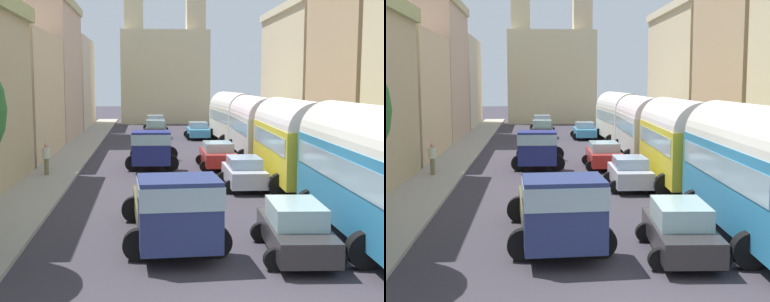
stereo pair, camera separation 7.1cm
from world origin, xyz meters
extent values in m
plane|color=#3A353E|center=(0.00, 27.00, 0.00)|extent=(154.00, 154.00, 0.00)
cube|color=#A49E92|center=(-7.25, 27.00, 0.07)|extent=(2.50, 70.00, 0.14)
cube|color=#B1AA9C|center=(7.25, 27.00, 0.07)|extent=(2.50, 70.00, 0.14)
cube|color=#D2B389|center=(-11.20, 26.74, 4.03)|extent=(5.40, 11.22, 8.07)
cube|color=tan|center=(-10.53, 38.45, 5.54)|extent=(4.06, 11.60, 11.07)
cube|color=tan|center=(-10.53, 38.45, 11.42)|extent=(4.47, 11.60, 0.70)
cube|color=beige|center=(-10.77, 51.39, 4.82)|extent=(4.55, 12.48, 9.65)
cube|color=tan|center=(11.01, 22.41, 6.82)|extent=(5.02, 9.05, 13.65)
cube|color=beige|center=(10.70, 34.44, 5.21)|extent=(4.40, 13.81, 10.41)
cube|color=beige|center=(10.70, 34.44, 10.71)|extent=(4.84, 13.81, 0.58)
cube|color=beige|center=(0.00, 58.44, 5.51)|extent=(10.49, 8.00, 11.02)
cube|color=beige|center=(-3.67, 56.44, 7.59)|extent=(2.22, 2.22, 15.18)
cube|color=beige|center=(3.67, 56.44, 7.59)|extent=(2.22, 2.22, 15.18)
cube|color=teal|center=(4.60, 6.50, 1.75)|extent=(2.82, 9.10, 2.50)
cylinder|color=silver|center=(4.60, 6.50, 3.00)|extent=(2.76, 8.92, 2.42)
cube|color=#99B7C6|center=(4.60, 6.50, 2.30)|extent=(2.84, 8.38, 0.80)
cylinder|color=black|center=(3.53, 9.34, 0.50)|extent=(1.00, 0.35, 1.00)
cylinder|color=black|center=(5.88, 9.25, 0.50)|extent=(1.00, 0.35, 1.00)
cylinder|color=black|center=(3.32, 3.75, 0.50)|extent=(1.00, 0.35, 1.00)
cube|color=yellow|center=(4.60, 15.50, 1.69)|extent=(2.81, 8.51, 2.39)
cylinder|color=silver|center=(4.60, 15.50, 2.89)|extent=(2.75, 8.34, 2.43)
cube|color=#99B7C6|center=(4.60, 15.50, 2.22)|extent=(2.83, 7.84, 0.76)
cylinder|color=black|center=(3.52, 18.15, 0.50)|extent=(1.00, 0.35, 1.00)
cylinder|color=black|center=(5.88, 18.06, 0.50)|extent=(1.00, 0.35, 1.00)
cylinder|color=black|center=(3.32, 12.94, 0.50)|extent=(1.00, 0.35, 1.00)
cylinder|color=black|center=(5.68, 12.85, 0.50)|extent=(1.00, 0.35, 1.00)
cube|color=silver|center=(4.60, 24.50, 1.69)|extent=(2.67, 9.20, 2.37)
cylinder|color=silver|center=(4.60, 24.50, 2.87)|extent=(2.62, 9.01, 2.30)
cube|color=#99B7C6|center=(4.60, 24.50, 2.21)|extent=(2.69, 8.47, 0.76)
cylinder|color=black|center=(3.59, 27.36, 0.50)|extent=(1.00, 0.35, 1.00)
cylinder|color=black|center=(5.81, 27.29, 0.50)|extent=(1.00, 0.35, 1.00)
cylinder|color=black|center=(3.39, 21.71, 0.50)|extent=(1.00, 0.35, 1.00)
cylinder|color=black|center=(5.61, 21.64, 0.50)|extent=(1.00, 0.35, 1.00)
cube|color=beige|center=(4.60, 33.50, 1.70)|extent=(2.81, 8.83, 2.40)
cylinder|color=silver|center=(4.60, 33.50, 2.90)|extent=(2.76, 8.65, 2.39)
cube|color=#99B7C6|center=(4.60, 33.50, 2.23)|extent=(2.83, 8.13, 0.77)
cylinder|color=black|center=(3.33, 36.16, 0.50)|extent=(1.00, 0.35, 1.00)
cylinder|color=black|center=(5.64, 36.25, 0.50)|extent=(1.00, 0.35, 1.00)
cylinder|color=black|center=(3.56, 30.75, 0.50)|extent=(1.00, 0.35, 1.00)
cylinder|color=black|center=(5.87, 30.84, 0.50)|extent=(1.00, 0.35, 1.00)
cube|color=navy|center=(-1.53, 4.64, 1.40)|extent=(2.24, 1.94, 1.90)
cube|color=#99B7C6|center=(-1.53, 4.64, 1.94)|extent=(2.29, 2.02, 0.61)
cube|color=brown|center=(-1.70, 8.19, 0.73)|extent=(2.41, 5.35, 0.55)
ellipsoid|color=silver|center=(-1.83, 9.70, 1.27)|extent=(1.19, 1.16, 0.53)
ellipsoid|color=silver|center=(-1.33, 7.12, 1.27)|extent=(0.64, 0.81, 0.54)
ellipsoid|color=beige|center=(-1.41, 8.46, 1.29)|extent=(0.92, 0.83, 0.58)
ellipsoid|color=beige|center=(-1.29, 6.87, 1.72)|extent=(1.21, 1.22, 0.60)
cylinder|color=black|center=(-0.47, 5.02, 0.45)|extent=(0.90, 0.31, 0.90)
cylinder|color=black|center=(-2.62, 4.91, 0.45)|extent=(0.90, 0.31, 0.90)
cylinder|color=black|center=(-0.67, 9.27, 0.45)|extent=(0.90, 0.32, 0.90)
cylinder|color=black|center=(-2.82, 9.17, 0.45)|extent=(0.90, 0.32, 0.90)
cube|color=navy|center=(-2.08, 19.98, 1.35)|extent=(2.16, 2.05, 1.79)
cube|color=#99B7C6|center=(-2.08, 19.98, 1.85)|extent=(2.21, 2.13, 0.57)
cube|color=#4C4037|center=(-1.94, 23.32, 0.73)|extent=(2.28, 4.83, 0.55)
ellipsoid|color=silver|center=(-1.73, 24.09, 1.30)|extent=(1.05, 1.16, 0.60)
ellipsoid|color=beige|center=(-1.63, 24.77, 1.23)|extent=(1.04, 0.97, 0.46)
ellipsoid|color=beige|center=(-1.56, 21.81, 1.27)|extent=(0.96, 1.10, 0.54)
ellipsoid|color=#EBE6CC|center=(-1.85, 22.38, 1.70)|extent=(1.13, 1.01, 0.58)
ellipsoid|color=beige|center=(-2.14, 22.57, 1.69)|extent=(0.98, 1.09, 0.58)
cylinder|color=black|center=(-1.04, 20.12, 0.45)|extent=(0.90, 0.31, 0.90)
cylinder|color=black|center=(-3.11, 20.21, 0.45)|extent=(0.90, 0.31, 0.90)
cylinder|color=black|center=(-0.86, 24.14, 0.45)|extent=(0.90, 0.31, 0.90)
cylinder|color=black|center=(-2.94, 24.23, 0.45)|extent=(0.90, 0.31, 0.90)
cube|color=beige|center=(-1.78, 28.91, 0.61)|extent=(1.77, 3.70, 0.68)
cube|color=#9EB4BC|center=(-1.78, 28.91, 1.20)|extent=(1.54, 1.93, 0.50)
cylinder|color=black|center=(-0.93, 27.76, 0.30)|extent=(0.60, 0.21, 0.60)
cylinder|color=black|center=(-2.65, 27.79, 0.30)|extent=(0.60, 0.21, 0.60)
cylinder|color=black|center=(-0.90, 30.04, 0.30)|extent=(0.60, 0.21, 0.60)
cylinder|color=black|center=(-2.62, 30.07, 0.30)|extent=(0.60, 0.21, 0.60)
cube|color=#2A2921|center=(-1.50, 38.27, 0.64)|extent=(2.00, 3.99, 0.73)
cube|color=#96C2C5|center=(-1.50, 38.27, 1.30)|extent=(1.67, 2.11, 0.59)
cylinder|color=black|center=(-0.70, 37.01, 0.30)|extent=(0.60, 0.21, 0.60)
cylinder|color=black|center=(-2.46, 37.12, 0.30)|extent=(0.60, 0.21, 0.60)
cylinder|color=black|center=(-0.55, 39.41, 0.30)|extent=(0.60, 0.21, 0.60)
cylinder|color=black|center=(-2.30, 39.52, 0.30)|extent=(0.60, 0.21, 0.60)
cube|color=slate|center=(-1.43, 44.94, 0.67)|extent=(1.91, 4.39, 0.81)
cube|color=#9AB0C3|center=(-1.43, 44.94, 1.35)|extent=(1.63, 2.30, 0.56)
cylinder|color=black|center=(-0.50, 43.62, 0.30)|extent=(0.60, 0.21, 0.60)
cylinder|color=black|center=(-2.28, 43.57, 0.30)|extent=(0.60, 0.21, 0.60)
cylinder|color=black|center=(-0.58, 46.31, 0.30)|extent=(0.60, 0.21, 0.60)
cylinder|color=black|center=(-2.36, 46.26, 0.30)|extent=(0.60, 0.21, 0.60)
cube|color=#2C2A2A|center=(1.80, 5.03, 0.60)|extent=(1.86, 4.27, 0.66)
cube|color=#9BBEBF|center=(1.80, 5.03, 1.23)|extent=(1.54, 2.26, 0.60)
cylinder|color=black|center=(1.08, 6.38, 0.30)|extent=(0.60, 0.21, 0.60)
cylinder|color=black|center=(2.68, 6.28, 0.30)|extent=(0.60, 0.21, 0.60)
cylinder|color=black|center=(0.92, 3.79, 0.30)|extent=(0.60, 0.21, 0.60)
cylinder|color=black|center=(2.52, 3.69, 0.30)|extent=(0.60, 0.21, 0.60)
cube|color=silver|center=(2.10, 14.82, 0.63)|extent=(1.69, 3.78, 0.73)
cube|color=#97AFCE|center=(2.10, 14.82, 1.24)|extent=(1.46, 1.98, 0.48)
cylinder|color=black|center=(1.31, 15.99, 0.30)|extent=(0.60, 0.21, 0.60)
cylinder|color=black|center=(2.93, 15.96, 0.30)|extent=(0.60, 0.21, 0.60)
cylinder|color=black|center=(1.27, 13.67, 0.30)|extent=(0.60, 0.21, 0.60)
cylinder|color=black|center=(2.89, 13.64, 0.30)|extent=(0.60, 0.21, 0.60)
cube|color=#AF2420|center=(1.72, 20.99, 0.63)|extent=(1.79, 4.17, 0.73)
cube|color=#91B9CA|center=(1.72, 20.99, 1.24)|extent=(1.57, 2.17, 0.50)
cylinder|color=black|center=(0.84, 22.29, 0.30)|extent=(0.60, 0.21, 0.60)
cylinder|color=black|center=(2.61, 22.27, 0.30)|extent=(0.60, 0.21, 0.60)
cylinder|color=black|center=(0.82, 19.71, 0.30)|extent=(0.60, 0.21, 0.60)
cylinder|color=black|center=(2.59, 19.70, 0.30)|extent=(0.60, 0.21, 0.60)
cube|color=#4298C6|center=(2.15, 37.40, 0.60)|extent=(1.75, 4.15, 0.66)
cube|color=#9CACBC|center=(2.15, 37.40, 1.20)|extent=(1.53, 2.16, 0.54)
cylinder|color=black|center=(1.28, 38.68, 0.30)|extent=(0.60, 0.21, 0.60)
cylinder|color=black|center=(3.01, 38.69, 0.30)|extent=(0.60, 0.21, 0.60)
cylinder|color=black|center=(1.29, 36.11, 0.30)|extent=(0.60, 0.21, 0.60)
cylinder|color=black|center=(3.02, 36.12, 0.30)|extent=(0.60, 0.21, 0.60)
cylinder|color=#7D7652|center=(-7.53, 18.64, 0.07)|extent=(0.21, 0.21, 0.14)
cylinder|color=#7D7652|center=(-7.53, 18.64, 0.57)|extent=(0.32, 0.32, 0.85)
cylinder|color=silver|center=(-7.53, 18.64, 1.27)|extent=(0.49, 0.49, 0.56)
sphere|color=tan|center=(-7.53, 18.64, 1.66)|extent=(0.22, 0.22, 0.22)
camera|label=1|loc=(-2.40, -9.69, 4.89)|focal=50.92mm
camera|label=2|loc=(-2.33, -9.69, 4.89)|focal=50.92mm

